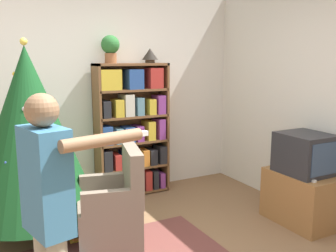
# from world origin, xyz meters

# --- Properties ---
(wall_back) EXTENTS (8.00, 0.10, 2.60)m
(wall_back) POSITION_xyz_m (0.00, 2.17, 1.30)
(wall_back) COLOR silver
(wall_back) RESTS_ON ground_plane
(bookshelf) EXTENTS (0.92, 0.29, 1.67)m
(bookshelf) POSITION_xyz_m (0.57, 1.94, 0.81)
(bookshelf) COLOR brown
(bookshelf) RESTS_ON ground_plane
(tv_stand) EXTENTS (0.49, 0.74, 0.55)m
(tv_stand) POSITION_xyz_m (1.83, 0.31, 0.27)
(tv_stand) COLOR #996638
(tv_stand) RESTS_ON ground_plane
(television) EXTENTS (0.46, 0.51, 0.42)m
(television) POSITION_xyz_m (1.83, 0.30, 0.76)
(television) COLOR #28282D
(television) RESTS_ON tv_stand
(game_remote) EXTENTS (0.04, 0.12, 0.02)m
(game_remote) POSITION_xyz_m (1.68, 0.08, 0.56)
(game_remote) COLOR white
(game_remote) RESTS_ON tv_stand
(christmas_tree) EXTENTS (1.27, 1.27, 1.92)m
(christmas_tree) POSITION_xyz_m (-0.71, 1.40, 1.03)
(christmas_tree) COLOR #4C3323
(christmas_tree) RESTS_ON ground_plane
(armchair) EXTENTS (0.69, 0.68, 0.92)m
(armchair) POSITION_xyz_m (-0.10, 0.78, 0.32)
(armchair) COLOR #7A6B5B
(armchair) RESTS_ON ground_plane
(standing_person) EXTENTS (0.70, 0.46, 1.56)m
(standing_person) POSITION_xyz_m (-0.85, -0.34, 0.92)
(standing_person) COLOR #9E937F
(standing_person) RESTS_ON ground_plane
(potted_plant) EXTENTS (0.22, 0.22, 0.33)m
(potted_plant) POSITION_xyz_m (0.33, 1.96, 1.86)
(potted_plant) COLOR #935B38
(potted_plant) RESTS_ON bookshelf
(table_lamp) EXTENTS (0.20, 0.20, 0.18)m
(table_lamp) POSITION_xyz_m (0.84, 1.96, 1.77)
(table_lamp) COLOR #473828
(table_lamp) RESTS_ON bookshelf
(book_pile_near_tree) EXTENTS (0.22, 0.17, 0.11)m
(book_pile_near_tree) POSITION_xyz_m (-0.36, 1.02, 0.05)
(book_pile_near_tree) COLOR gold
(book_pile_near_tree) RESTS_ON ground_plane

